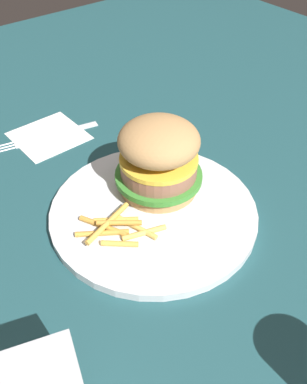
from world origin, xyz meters
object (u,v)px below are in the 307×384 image
sandwich (159,157)px  fork (48,135)px  fries_pile (118,228)px  plate (154,212)px  napkin (49,136)px

sandwich → fork: bearing=-166.3°
sandwich → fork: 0.24m
sandwich → fries_pile: size_ratio=1.21×
plate → fries_pile: 0.06m
plate → sandwich: bearing=132.5°
plate → fork: 0.26m
sandwich → fork: size_ratio=0.71×
plate → napkin: plate is taller
napkin → fries_pile: bearing=-8.6°
fries_pile → fork: size_ratio=0.58×
sandwich → napkin: (-0.23, -0.05, -0.06)m
plate → fries_pile: size_ratio=2.78×
plate → fork: size_ratio=1.62×
fries_pile → fork: bearing=171.8°
sandwich → plate: bearing=-47.5°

